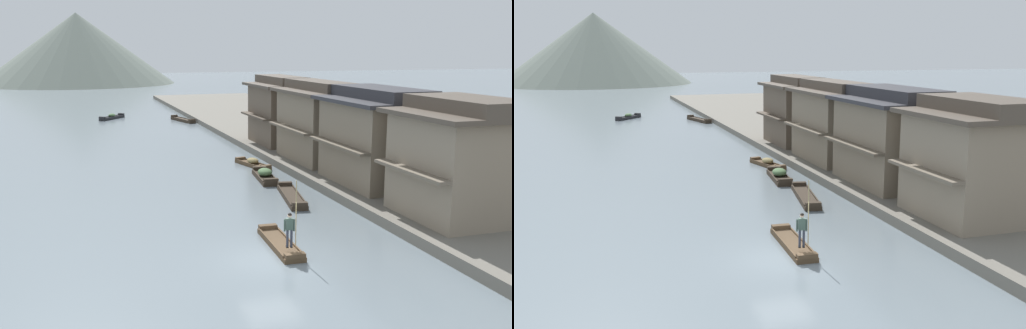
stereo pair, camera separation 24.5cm
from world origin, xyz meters
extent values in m
plane|color=slate|center=(0.00, 0.00, 0.00)|extent=(400.00, 400.00, 0.00)
cube|color=#6B665B|center=(15.96, 30.00, 0.29)|extent=(18.00, 110.00, 0.57)
cube|color=brown|center=(0.94, 1.41, 0.11)|extent=(1.28, 4.57, 0.22)
cube|color=brown|center=(1.06, 3.51, 0.32)|extent=(0.94, 0.41, 0.20)
cube|color=brown|center=(0.82, -0.70, 0.32)|extent=(0.94, 0.41, 0.20)
cube|color=brown|center=(0.47, 1.43, 0.26)|extent=(0.31, 4.02, 0.08)
cube|color=brown|center=(1.41, 1.38, 0.26)|extent=(0.31, 4.02, 0.08)
cube|color=black|center=(0.79, 0.13, 0.45)|extent=(0.15, 0.24, 0.05)
cylinder|color=#333847|center=(0.78, 0.09, 0.86)|extent=(0.11, 0.11, 0.78)
cube|color=black|center=(0.96, 0.09, 0.45)|extent=(0.15, 0.24, 0.05)
cylinder|color=#333847|center=(0.95, 0.05, 0.86)|extent=(0.11, 0.11, 0.78)
cube|color=#384C42|center=(0.87, 0.07, 1.51)|extent=(0.36, 0.27, 0.52)
cylinder|color=#384C42|center=(0.67, 0.18, 1.44)|extent=(0.08, 0.08, 0.56)
cylinder|color=#384C42|center=(1.08, 0.08, 1.44)|extent=(0.08, 0.08, 0.56)
sphere|color=#DBB28E|center=(0.87, 0.07, 1.91)|extent=(0.20, 0.20, 0.20)
sphere|color=black|center=(0.86, 0.06, 1.93)|extent=(0.18, 0.18, 0.18)
cylinder|color=tan|center=(1.18, 0.10, 1.96)|extent=(0.04, 0.04, 3.00)
cube|color=brown|center=(5.45, 19.59, 0.11)|extent=(1.87, 4.25, 0.22)
cube|color=brown|center=(4.99, 21.46, 0.31)|extent=(0.88, 0.54, 0.20)
cube|color=brown|center=(5.91, 17.72, 0.31)|extent=(0.88, 0.54, 0.20)
cube|color=brown|center=(5.04, 19.49, 0.26)|extent=(0.95, 3.57, 0.08)
cube|color=brown|center=(5.85, 19.69, 0.26)|extent=(0.95, 3.57, 0.08)
ellipsoid|color=olive|center=(5.45, 19.59, 0.44)|extent=(1.07, 1.31, 0.45)
cube|color=#33281E|center=(5.67, 49.53, 0.14)|extent=(2.25, 5.67, 0.29)
cube|color=#33281E|center=(5.03, 52.11, 0.42)|extent=(0.88, 0.55, 0.26)
cube|color=#33281E|center=(6.32, 46.95, 0.42)|extent=(0.88, 0.55, 0.26)
cube|color=#33281E|center=(5.27, 49.43, 0.33)|extent=(1.32, 4.99, 0.08)
cube|color=#33281E|center=(6.07, 49.63, 0.33)|extent=(1.32, 4.99, 0.08)
cube|color=#33281E|center=(4.64, 9.23, 0.13)|extent=(2.06, 5.48, 0.26)
cube|color=#33281E|center=(5.15, 11.72, 0.38)|extent=(0.96, 0.53, 0.23)
cube|color=#33281E|center=(4.13, 6.74, 0.38)|extent=(0.96, 0.53, 0.23)
cube|color=#33281E|center=(4.18, 9.33, 0.30)|extent=(1.05, 4.80, 0.08)
cube|color=#33281E|center=(5.09, 9.14, 0.30)|extent=(1.05, 4.80, 0.08)
cube|color=#33281E|center=(4.80, 14.79, 0.14)|extent=(1.65, 4.44, 0.28)
cube|color=#33281E|center=(5.07, 16.79, 0.41)|extent=(1.03, 0.49, 0.25)
cube|color=#33281E|center=(4.54, 12.79, 0.41)|extent=(1.03, 0.49, 0.25)
cube|color=#33281E|center=(4.30, 14.85, 0.32)|extent=(0.58, 3.81, 0.08)
cube|color=#33281E|center=(5.31, 14.72, 0.32)|extent=(0.58, 3.81, 0.08)
ellipsoid|color=#4C6B42|center=(4.80, 14.79, 0.55)|extent=(1.16, 1.50, 0.54)
cube|color=#232326|center=(-2.79, 54.76, 0.14)|extent=(3.57, 4.12, 0.29)
cube|color=#232326|center=(-4.14, 53.09, 0.42)|extent=(0.84, 0.78, 0.26)
cube|color=#232326|center=(-1.44, 56.43, 0.42)|extent=(0.84, 0.78, 0.26)
cube|color=#232326|center=(-2.48, 54.51, 0.33)|extent=(2.63, 3.23, 0.08)
cube|color=#232326|center=(-3.10, 55.01, 0.33)|extent=(2.63, 3.23, 0.08)
ellipsoid|color=#4C6B42|center=(-2.79, 54.76, 0.51)|extent=(1.31, 1.36, 0.43)
cube|color=gray|center=(11.05, 1.44, 3.17)|extent=(5.84, 5.77, 5.20)
cube|color=#6E6151|center=(7.78, 1.44, 3.17)|extent=(0.70, 5.77, 0.16)
cube|color=#4C4238|center=(11.05, 1.44, 5.89)|extent=(6.74, 6.67, 0.24)
cube|color=#4C4238|center=(11.05, 1.44, 6.36)|extent=(3.51, 6.67, 0.70)
cube|color=#7F705B|center=(10.74, 9.49, 3.17)|extent=(5.22, 7.21, 5.20)
cube|color=brown|center=(7.78, 9.49, 3.17)|extent=(0.70, 7.21, 0.16)
cube|color=#2D2D33|center=(10.74, 9.49, 5.89)|extent=(6.12, 8.11, 0.24)
cube|color=#2D2D33|center=(10.74, 9.49, 6.36)|extent=(3.13, 8.11, 0.70)
cube|color=#7F705B|center=(10.19, 17.75, 3.17)|extent=(4.12, 7.40, 5.20)
cube|color=brown|center=(7.78, 17.75, 3.17)|extent=(0.70, 7.40, 0.16)
cube|color=#4C4238|center=(10.19, 17.75, 5.89)|extent=(5.02, 8.30, 0.24)
cube|color=#4C4238|center=(10.19, 17.75, 6.36)|extent=(2.47, 8.30, 0.70)
cube|color=brown|center=(10.24, 26.12, 3.17)|extent=(4.21, 6.55, 5.20)
cube|color=#4D4135|center=(7.78, 26.12, 3.17)|extent=(0.70, 6.55, 0.16)
cube|color=#4C4238|center=(10.24, 26.12, 5.89)|extent=(5.11, 7.45, 0.24)
cube|color=#4C4238|center=(10.24, 26.12, 6.36)|extent=(2.53, 7.45, 0.70)
cone|color=slate|center=(-5.08, 138.55, 9.24)|extent=(50.56, 50.56, 18.49)
camera|label=1|loc=(-8.05, -22.31, 9.09)|focal=39.91mm
camera|label=2|loc=(-7.82, -22.39, 9.09)|focal=39.91mm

